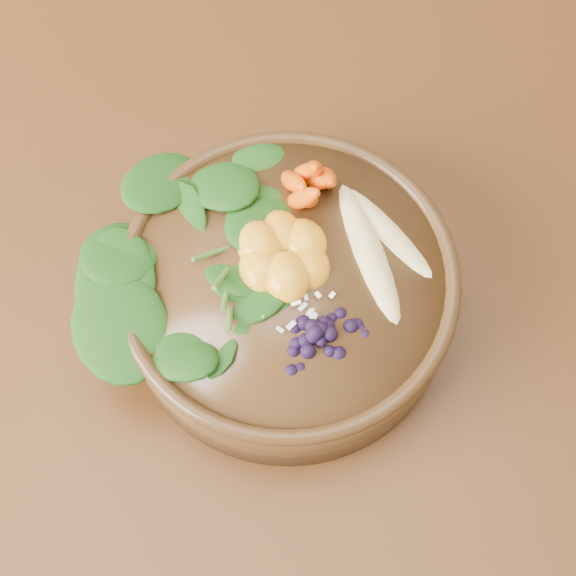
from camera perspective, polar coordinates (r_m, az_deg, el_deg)
name	(u,v)px	position (r m, az deg, el deg)	size (l,w,h in m)	color
ground	(235,411)	(1.40, -3.82, -8.72)	(4.00, 4.00, 0.00)	#381E0F
dining_table	(194,225)	(0.79, -6.69, 4.44)	(1.60, 0.90, 0.75)	#331C0C
stoneware_bowl	(288,293)	(0.62, 0.00, -0.39)	(0.25, 0.25, 0.07)	#482E16
kale_heap	(214,218)	(0.59, -5.28, 5.01)	(0.17, 0.15, 0.04)	#1D4E14
carrot_cluster	(316,157)	(0.60, 2.03, 9.29)	(0.05, 0.05, 0.07)	#EA5708
banana_halves	(380,234)	(0.59, 6.58, 3.82)	(0.07, 0.14, 0.02)	#E0CC84
mandarin_cluster	(283,247)	(0.58, -0.34, 2.94)	(0.07, 0.08, 0.03)	orange
blueberry_pile	(316,327)	(0.55, 2.02, -2.79)	(0.12, 0.09, 0.03)	black
coconut_flakes	(298,292)	(0.58, 0.72, -0.30)	(0.08, 0.06, 0.01)	white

